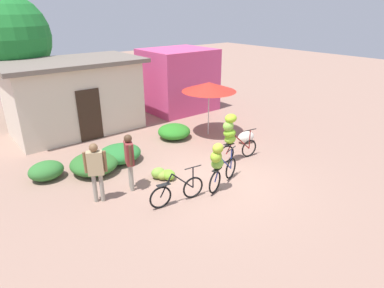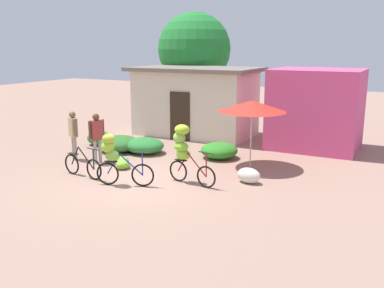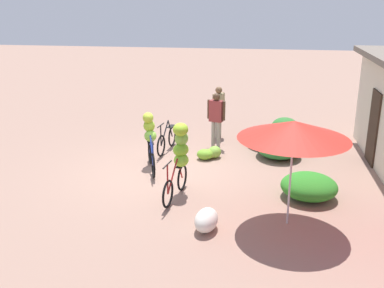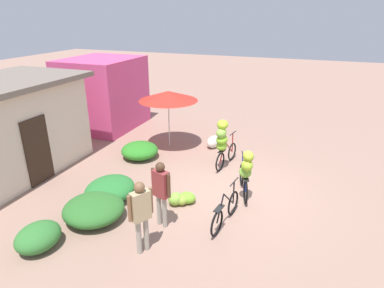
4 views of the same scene
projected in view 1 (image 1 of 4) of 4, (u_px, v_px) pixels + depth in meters
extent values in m
plane|color=#987464|center=(216.00, 181.00, 9.86)|extent=(60.00, 60.00, 0.00)
cube|color=beige|center=(75.00, 98.00, 13.44)|extent=(4.90, 2.76, 2.76)
cube|color=#72665B|center=(70.00, 62.00, 12.88)|extent=(5.40, 3.26, 0.16)
cube|color=#332319|center=(90.00, 115.00, 12.58)|extent=(0.90, 0.06, 2.00)
cube|color=#D1477E|center=(178.00, 80.00, 16.32)|extent=(3.20, 2.80, 2.98)
cylinder|color=brown|center=(17.00, 93.00, 14.66)|extent=(0.38, 0.38, 2.57)
sphere|color=#207B2E|center=(6.00, 37.00, 13.75)|extent=(3.64, 3.64, 3.64)
ellipsoid|color=#327330|center=(46.00, 171.00, 9.89)|extent=(1.03, 0.88, 0.55)
ellipsoid|color=#2E6A2A|center=(94.00, 163.00, 10.32)|extent=(1.47, 1.50, 0.58)
ellipsoid|color=#2A7632|center=(119.00, 154.00, 11.02)|extent=(1.47, 1.29, 0.57)
ellipsoid|color=#2D8425|center=(174.00, 131.00, 13.02)|extent=(1.28, 1.28, 0.55)
cylinder|color=beige|center=(209.00, 110.00, 13.11)|extent=(0.04, 0.04, 2.07)
cone|color=red|center=(209.00, 87.00, 12.75)|extent=(2.15, 2.15, 0.35)
torus|color=black|center=(193.00, 187.00, 8.90)|extent=(0.63, 0.13, 0.63)
torus|color=black|center=(161.00, 197.00, 8.43)|extent=(0.63, 0.13, 0.63)
cylinder|color=black|center=(166.00, 186.00, 8.40)|extent=(0.37, 0.09, 0.60)
cylinder|color=black|center=(183.00, 181.00, 8.63)|extent=(0.66, 0.12, 0.61)
cylinder|color=black|center=(193.00, 167.00, 8.66)|extent=(0.50, 0.10, 0.03)
cylinder|color=black|center=(193.00, 178.00, 8.78)|extent=(0.04, 0.04, 0.61)
cube|color=black|center=(164.00, 185.00, 8.34)|extent=(0.38, 0.19, 0.02)
torus|color=black|center=(231.00, 168.00, 9.92)|extent=(0.63, 0.26, 0.65)
torus|color=black|center=(215.00, 182.00, 9.14)|extent=(0.63, 0.26, 0.65)
cylinder|color=navy|center=(218.00, 170.00, 9.16)|extent=(0.37, 0.16, 0.60)
cylinder|color=navy|center=(226.00, 164.00, 9.55)|extent=(0.65, 0.25, 0.61)
cylinder|color=black|center=(232.00, 149.00, 9.67)|extent=(0.48, 0.19, 0.03)
cylinder|color=navy|center=(231.00, 159.00, 9.80)|extent=(0.04, 0.04, 0.64)
cube|color=black|center=(217.00, 169.00, 9.08)|extent=(0.39, 0.25, 0.02)
ellipsoid|color=#7DBA3F|center=(217.00, 163.00, 9.07)|extent=(0.48, 0.43, 0.30)
ellipsoid|color=#94BD2F|center=(216.00, 157.00, 8.87)|extent=(0.46, 0.42, 0.32)
ellipsoid|color=#9DB62F|center=(218.00, 148.00, 8.80)|extent=(0.43, 0.38, 0.28)
torus|color=black|center=(249.00, 148.00, 11.37)|extent=(0.62, 0.14, 0.62)
torus|color=black|center=(226.00, 154.00, 10.92)|extent=(0.62, 0.14, 0.62)
cylinder|color=maroon|center=(231.00, 145.00, 10.88)|extent=(0.37, 0.09, 0.60)
cylinder|color=maroon|center=(242.00, 142.00, 11.11)|extent=(0.65, 0.13, 0.61)
cylinder|color=black|center=(250.00, 130.00, 11.10)|extent=(0.50, 0.10, 0.03)
cylinder|color=maroon|center=(250.00, 139.00, 11.24)|extent=(0.04, 0.04, 0.68)
cube|color=black|center=(229.00, 144.00, 10.83)|extent=(0.38, 0.19, 0.02)
ellipsoid|color=#89C633|center=(230.00, 139.00, 10.82)|extent=(0.46, 0.38, 0.30)
ellipsoid|color=#7BBC29|center=(230.00, 133.00, 10.69)|extent=(0.48, 0.41, 0.29)
ellipsoid|color=#7FB742|center=(228.00, 126.00, 10.56)|extent=(0.42, 0.36, 0.33)
ellipsoid|color=#93BD28|center=(231.00, 118.00, 10.52)|extent=(0.47, 0.39, 0.29)
ellipsoid|color=#73AF2E|center=(169.00, 175.00, 9.92)|extent=(0.45, 0.51, 0.30)
ellipsoid|color=#7EAE3C|center=(158.00, 173.00, 9.98)|extent=(0.49, 0.43, 0.34)
ellipsoid|color=olive|center=(163.00, 175.00, 9.94)|extent=(0.51, 0.48, 0.27)
ellipsoid|color=silver|center=(246.00, 137.00, 12.60)|extent=(0.76, 0.55, 0.44)
cylinder|color=gray|center=(130.00, 175.00, 9.36)|extent=(0.11, 0.11, 0.81)
cylinder|color=gray|center=(132.00, 178.00, 9.21)|extent=(0.11, 0.11, 0.81)
cube|color=maroon|center=(129.00, 153.00, 9.01)|extent=(0.32, 0.44, 0.64)
cylinder|color=#4C3321|center=(127.00, 149.00, 9.21)|extent=(0.08, 0.08, 0.58)
cylinder|color=#4C3321|center=(131.00, 156.00, 8.78)|extent=(0.08, 0.08, 0.58)
sphere|color=#4C3321|center=(128.00, 138.00, 8.84)|extent=(0.22, 0.22, 0.22)
cylinder|color=gray|center=(102.00, 188.00, 8.71)|extent=(0.11, 0.11, 0.81)
cylinder|color=gray|center=(95.00, 188.00, 8.68)|extent=(0.11, 0.11, 0.81)
cube|color=tan|center=(95.00, 163.00, 8.41)|extent=(0.45, 0.37, 0.64)
cylinder|color=brown|center=(105.00, 161.00, 8.44)|extent=(0.08, 0.08, 0.58)
cylinder|color=brown|center=(85.00, 163.00, 8.37)|extent=(0.08, 0.08, 0.58)
sphere|color=brown|center=(93.00, 148.00, 8.25)|extent=(0.22, 0.22, 0.22)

